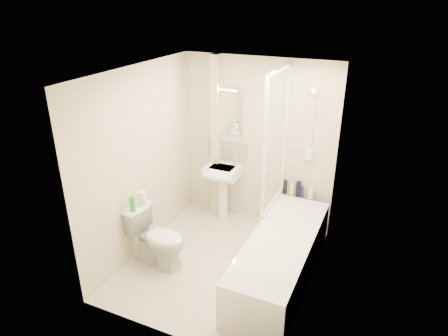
% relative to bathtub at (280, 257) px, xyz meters
% --- Properties ---
extents(floor, '(2.50, 2.50, 0.00)m').
position_rel_bathtub_xyz_m(floor, '(-0.75, -0.06, -0.29)').
color(floor, beige).
rests_on(floor, ground).
extents(wall_back, '(2.20, 0.02, 2.40)m').
position_rel_bathtub_xyz_m(wall_back, '(-0.75, 1.19, 0.91)').
color(wall_back, beige).
rests_on(wall_back, ground).
extents(wall_left, '(0.02, 2.50, 2.40)m').
position_rel_bathtub_xyz_m(wall_left, '(-1.85, -0.06, 0.91)').
color(wall_left, beige).
rests_on(wall_left, ground).
extents(wall_right, '(0.02, 2.50, 2.40)m').
position_rel_bathtub_xyz_m(wall_right, '(0.35, -0.06, 0.91)').
color(wall_right, beige).
rests_on(wall_right, ground).
extents(ceiling, '(2.20, 2.50, 0.02)m').
position_rel_bathtub_xyz_m(ceiling, '(-0.75, -0.06, 2.11)').
color(ceiling, white).
rests_on(ceiling, wall_back).
extents(tile_back, '(0.70, 0.01, 1.75)m').
position_rel_bathtub_xyz_m(tile_back, '(0.00, 1.18, 1.14)').
color(tile_back, beige).
rests_on(tile_back, wall_back).
extents(tile_right, '(0.01, 2.10, 1.75)m').
position_rel_bathtub_xyz_m(tile_right, '(0.34, 0.00, 1.14)').
color(tile_right, beige).
rests_on(tile_right, wall_right).
extents(pipe_boxing, '(0.12, 0.12, 2.40)m').
position_rel_bathtub_xyz_m(pipe_boxing, '(-1.37, 1.13, 0.91)').
color(pipe_boxing, beige).
rests_on(pipe_boxing, ground).
extents(splashback, '(0.60, 0.02, 0.30)m').
position_rel_bathtub_xyz_m(splashback, '(-1.21, 1.18, 0.74)').
color(splashback, beige).
rests_on(splashback, wall_back).
extents(mirror, '(0.46, 0.01, 0.60)m').
position_rel_bathtub_xyz_m(mirror, '(-1.21, 1.18, 1.29)').
color(mirror, white).
rests_on(mirror, wall_back).
extents(strip_light, '(0.42, 0.07, 0.07)m').
position_rel_bathtub_xyz_m(strip_light, '(-1.21, 1.15, 1.66)').
color(strip_light, silver).
rests_on(strip_light, wall_back).
extents(bathtub, '(0.70, 2.10, 0.55)m').
position_rel_bathtub_xyz_m(bathtub, '(0.00, 0.00, 0.00)').
color(bathtub, white).
rests_on(bathtub, ground).
extents(shower_screen, '(0.04, 0.92, 1.80)m').
position_rel_bathtub_xyz_m(shower_screen, '(-0.35, 0.74, 1.16)').
color(shower_screen, white).
rests_on(shower_screen, bathtub).
extents(shower_fixture, '(0.10, 0.16, 0.99)m').
position_rel_bathtub_xyz_m(shower_fixture, '(-0.00, 1.13, 1.26)').
color(shower_fixture, white).
rests_on(shower_fixture, wall_back).
extents(pedestal_sink, '(0.49, 0.46, 0.95)m').
position_rel_bathtub_xyz_m(pedestal_sink, '(-1.21, 0.95, 0.38)').
color(pedestal_sink, white).
rests_on(pedestal_sink, ground).
extents(bottle_black_a, '(0.06, 0.06, 0.20)m').
position_rel_bathtub_xyz_m(bottle_black_a, '(-0.29, 1.10, 0.36)').
color(bottle_black_a, black).
rests_on(bottle_black_a, bathtub).
extents(bottle_white_a, '(0.05, 0.05, 0.17)m').
position_rel_bathtub_xyz_m(bottle_white_a, '(-0.19, 1.10, 0.34)').
color(bottle_white_a, white).
rests_on(bottle_white_a, bathtub).
extents(bottle_black_b, '(0.07, 0.07, 0.22)m').
position_rel_bathtub_xyz_m(bottle_black_b, '(-0.10, 1.10, 0.37)').
color(bottle_black_b, black).
rests_on(bottle_black_b, bathtub).
extents(bottle_blue, '(0.05, 0.05, 0.14)m').
position_rel_bathtub_xyz_m(bottle_blue, '(-0.05, 1.10, 0.33)').
color(bottle_blue, '#11134E').
rests_on(bottle_blue, bathtub).
extents(bottle_cream, '(0.07, 0.07, 0.16)m').
position_rel_bathtub_xyz_m(bottle_cream, '(0.08, 1.10, 0.34)').
color(bottle_cream, beige).
rests_on(bottle_cream, bathtub).
extents(toilet, '(0.54, 0.81, 0.76)m').
position_rel_bathtub_xyz_m(toilet, '(-1.47, -0.37, 0.09)').
color(toilet, white).
rests_on(toilet, ground).
extents(toilet_roll_lower, '(0.12, 0.12, 0.09)m').
position_rel_bathtub_xyz_m(toilet_roll_lower, '(-1.71, -0.27, 0.51)').
color(toilet_roll_lower, white).
rests_on(toilet_roll_lower, toilet).
extents(toilet_roll_upper, '(0.10, 0.10, 0.10)m').
position_rel_bathtub_xyz_m(toilet_roll_upper, '(-1.68, -0.31, 0.60)').
color(toilet_roll_upper, white).
rests_on(toilet_roll_upper, toilet_roll_lower).
extents(green_bottle, '(0.07, 0.07, 0.19)m').
position_rel_bathtub_xyz_m(green_bottle, '(-1.72, -0.47, 0.56)').
color(green_bottle, green).
rests_on(green_bottle, toilet).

